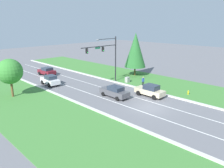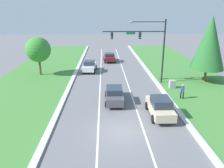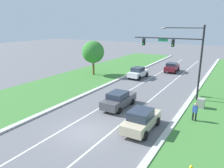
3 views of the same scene
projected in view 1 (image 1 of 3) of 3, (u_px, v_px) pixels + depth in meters
ground_plane at (150, 108)px, 27.87m from camera, size 160.00×160.00×0.00m
curb_strip_right at (173, 97)px, 31.70m from camera, size 0.50×90.00×0.15m
curb_strip_left at (120, 121)px, 23.99m from camera, size 0.50×90.00×0.15m
grass_verge_right at (189, 89)px, 35.29m from camera, size 10.00×90.00×0.08m
grass_verge_left at (82, 138)px, 20.42m from camera, size 10.00×90.00×0.08m
lane_stripe_inner_left at (141, 111)px, 26.64m from camera, size 0.14×81.00×0.01m
lane_stripe_inner_right at (158, 104)px, 29.09m from camera, size 0.14×81.00×0.01m
traffic_signal_mast at (107, 53)px, 37.47m from camera, size 7.78×0.41×8.13m
burgundy_sedan at (47, 71)px, 44.84m from camera, size 2.26×4.20×1.63m
champagne_sedan at (150, 90)px, 31.94m from camera, size 1.97×4.46×1.78m
white_sedan at (50, 80)px, 37.75m from camera, size 2.12×4.28×1.73m
graphite_sedan at (115, 92)px, 31.61m from camera, size 1.99×4.68×1.65m
utility_cabinet at (127, 80)px, 39.27m from camera, size 0.70×0.60×1.03m
pedestrian at (143, 81)px, 36.81m from camera, size 0.43×0.32×1.69m
fire_hydrant at (188, 93)px, 32.66m from camera, size 0.34×0.20×0.70m
conifer_near_right_tree at (135, 50)px, 43.25m from camera, size 4.24×4.24×8.61m
oak_near_left_tree at (10, 71)px, 30.81m from camera, size 3.58×3.58×5.61m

